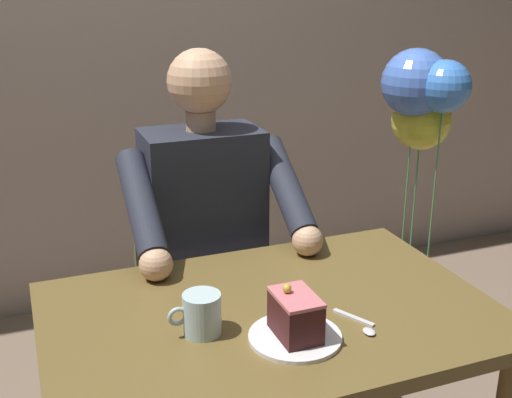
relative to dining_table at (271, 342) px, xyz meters
name	(u,v)px	position (x,y,z in m)	size (l,w,h in m)	color
dining_table	(271,342)	(0.00, 0.00, 0.00)	(1.07, 0.71, 0.71)	brown
chair	(198,276)	(0.00, -0.66, -0.12)	(0.42, 0.42, 0.91)	#535F39
seated_person	(211,252)	(0.00, -0.48, 0.04)	(0.53, 0.58, 1.28)	#272B38
dessert_plate	(295,337)	(0.00, 0.14, 0.09)	(0.21, 0.21, 0.01)	white
cake_slice	(295,315)	(0.00, 0.14, 0.15)	(0.09, 0.13, 0.12)	#3F1819
coffee_cup	(201,313)	(0.19, 0.04, 0.14)	(0.12, 0.09, 0.10)	silver
dessert_spoon	(362,325)	(-0.16, 0.15, 0.09)	(0.06, 0.14, 0.01)	silver
balloon_display	(422,118)	(-0.90, -0.71, 0.35)	(0.29, 0.33, 1.23)	#B2C1C6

